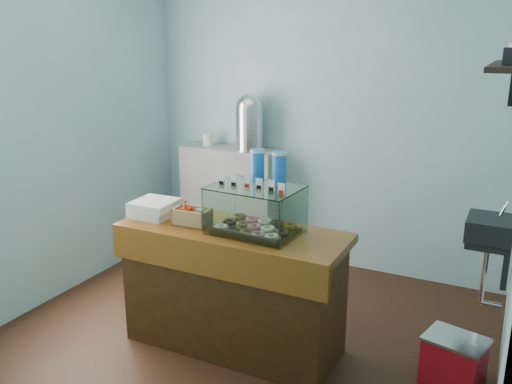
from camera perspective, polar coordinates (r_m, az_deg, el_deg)
The scene contains 9 objects.
ground at distance 4.31m, azimuth -0.69°, elevation -14.18°, with size 3.50×3.50×0.00m, color black.
room_shell at distance 3.74m, azimuth -0.36°, elevation 8.95°, with size 3.54×3.04×2.82m.
counter at distance 3.89m, azimuth -2.45°, elevation -10.03°, with size 1.60×0.60×0.90m.
back_shelf at distance 5.55m, azimuth -2.73°, elevation -0.91°, with size 1.00×0.32×1.10m, color gray.
display_case at distance 3.63m, azimuth 0.25°, elevation -1.59°, with size 0.60×0.46×0.54m.
condiment_crate at distance 3.80m, azimuth -6.84°, elevation -2.55°, with size 0.26×0.17×0.17m.
pastry_boxes at distance 4.03m, azimuth -10.62°, elevation -1.68°, with size 0.31×0.31×0.12m.
coffee_urn at distance 5.25m, azimuth -0.69°, elevation 7.52°, with size 0.30×0.30×0.55m.
red_cooler at distance 3.86m, azimuth 20.09°, elevation -16.33°, with size 0.43×0.36×0.33m.
Camera 1 is at (1.71, -3.30, 2.17)m, focal length 38.00 mm.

